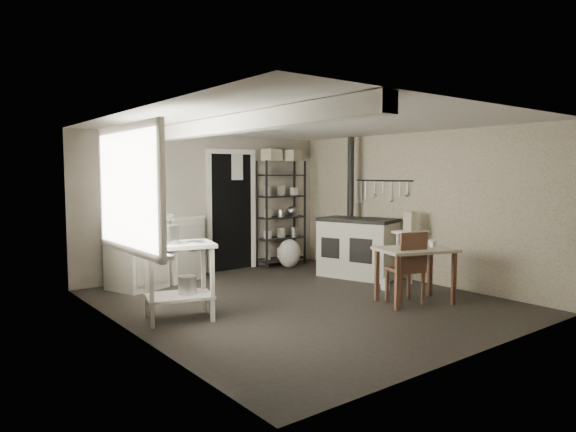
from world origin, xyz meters
TOP-DOWN VIEW (x-y plane):
  - floor at (0.00, 0.00)m, footprint 5.00×5.00m
  - ceiling at (0.00, 0.00)m, footprint 5.00×5.00m
  - wall_back at (0.00, 2.50)m, footprint 4.50×0.02m
  - wall_front at (0.00, -2.50)m, footprint 4.50×0.02m
  - wall_left at (-2.25, 0.00)m, footprint 0.02×5.00m
  - wall_right at (2.25, 0.00)m, footprint 0.02×5.00m
  - window at (-2.22, 0.20)m, footprint 0.12×1.76m
  - doorway at (0.45, 2.47)m, footprint 0.96×0.10m
  - ceiling_beam at (-1.20, 0.00)m, footprint 0.18×5.00m
  - wallpaper_panel at (2.24, 0.00)m, footprint 0.01×5.00m
  - utensil_rail at (2.19, 0.60)m, footprint 0.06×1.20m
  - prep_table at (-1.64, 0.20)m, footprint 0.89×0.74m
  - stockpot at (-1.77, 0.23)m, footprint 0.29×0.29m
  - saucepan at (-1.48, 0.09)m, footprint 0.24×0.24m
  - bucket at (-1.54, 0.18)m, footprint 0.22×0.22m
  - base_cabinets at (-1.05, 2.18)m, footprint 1.66×1.12m
  - mixing_bowl at (-0.92, 2.09)m, footprint 0.34×0.34m
  - counter_cup at (-1.45, 2.07)m, footprint 0.13×0.13m
  - shelf_rack at (1.39, 2.31)m, footprint 0.90×0.35m
  - shelf_jar at (1.12, 2.34)m, footprint 0.10×0.10m
  - storage_box_a at (1.18, 2.29)m, footprint 0.33×0.30m
  - storage_box_b at (1.58, 2.26)m, footprint 0.38×0.37m
  - stove at (1.74, 0.70)m, footprint 1.00×1.35m
  - stovepipe at (1.95, 1.10)m, footprint 0.12×0.12m
  - side_ledge at (1.95, -0.18)m, footprint 0.56×0.34m
  - oats_box at (1.92, -0.20)m, footprint 0.16×0.22m
  - work_table at (1.11, -0.94)m, footprint 1.10×0.93m
  - table_cup at (1.31, -1.05)m, footprint 0.11×0.11m
  - chair at (1.01, -0.86)m, footprint 0.49×0.50m
  - flour_sack at (1.35, 2.01)m, footprint 0.52×0.48m
  - floor_crock at (1.37, -0.21)m, footprint 0.16×0.16m

SIDE VIEW (x-z plane):
  - floor at x=0.00m, z-range 0.00..0.00m
  - floor_crock at x=1.37m, z-range -0.01..0.16m
  - flour_sack at x=1.35m, z-range -0.01..0.49m
  - work_table at x=1.11m, z-range 0.02..0.74m
  - bucket at x=-1.54m, z-range 0.27..0.50m
  - prep_table at x=-1.64m, z-range -0.04..0.84m
  - side_ledge at x=1.95m, z-range 0.02..0.84m
  - stove at x=1.74m, z-range -0.03..0.91m
  - base_cabinets at x=-1.05m, z-range -0.04..0.96m
  - chair at x=1.01m, z-range 0.02..0.95m
  - table_cup at x=1.31m, z-range 0.76..0.86m
  - saucepan at x=-1.48m, z-range 0.80..0.90m
  - stockpot at x=-1.77m, z-range 0.79..1.09m
  - shelf_rack at x=1.39m, z-range 0.00..1.90m
  - mixing_bowl at x=-0.92m, z-range 0.92..1.00m
  - counter_cup at x=-1.45m, z-range 0.92..1.02m
  - doorway at x=0.45m, z-range -0.04..2.04m
  - oats_box at x=1.92m, z-range 0.86..1.16m
  - wall_back at x=0.00m, z-range 0.00..2.30m
  - wall_front at x=0.00m, z-range 0.00..2.30m
  - wall_left at x=-2.25m, z-range 0.00..2.30m
  - wall_right at x=2.25m, z-range 0.00..2.30m
  - wallpaper_panel at x=2.24m, z-range 0.00..2.30m
  - shelf_jar at x=1.12m, z-range 1.27..1.45m
  - window at x=-2.22m, z-range 0.86..2.14m
  - utensil_rail at x=2.19m, z-range 1.33..1.77m
  - stovepipe at x=1.95m, z-range 0.91..2.27m
  - storage_box_b at x=1.58m, z-range 1.89..2.09m
  - storage_box_a at x=1.18m, z-range 1.91..2.11m
  - ceiling_beam at x=-1.20m, z-range 2.11..2.29m
  - ceiling at x=0.00m, z-range 2.30..2.30m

